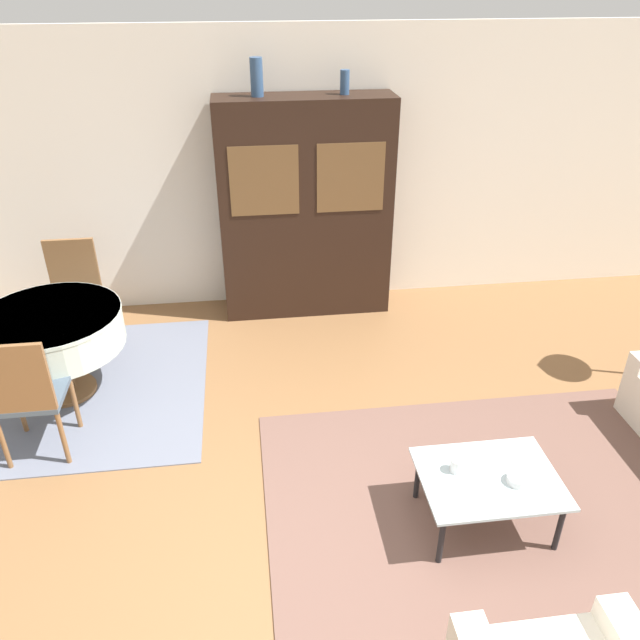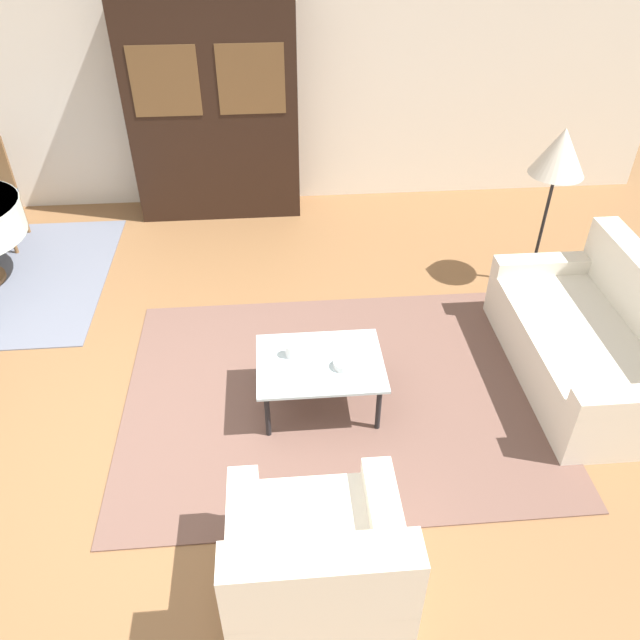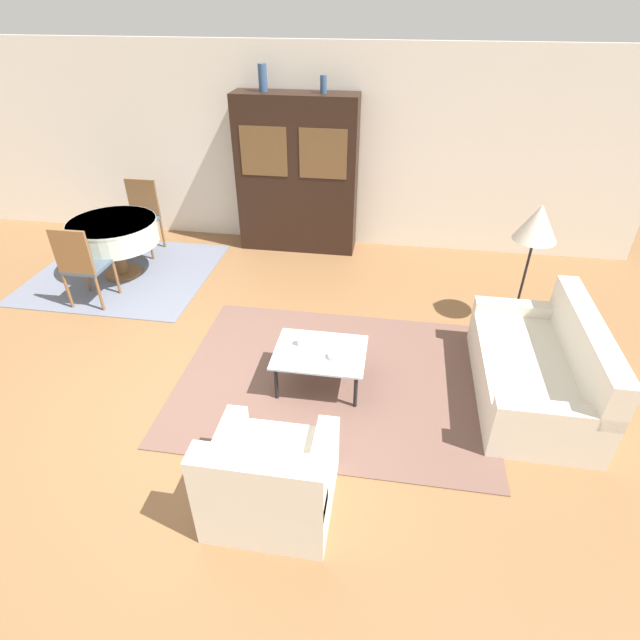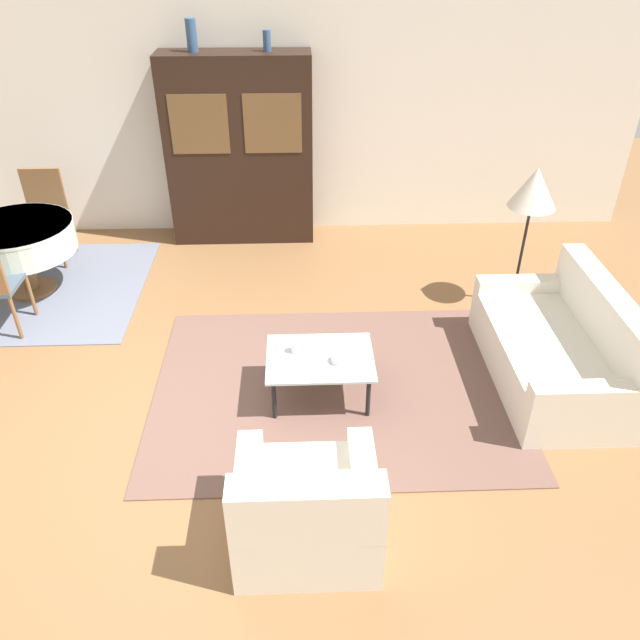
{
  "view_description": "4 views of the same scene",
  "coord_description": "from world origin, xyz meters",
  "px_view_note": "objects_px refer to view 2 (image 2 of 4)",
  "views": [
    {
      "loc": [
        -0.29,
        -2.39,
        3.15
      ],
      "look_at": [
        0.2,
        1.4,
        0.95
      ],
      "focal_mm": 35.0,
      "sensor_mm": 36.0,
      "label": 1
    },
    {
      "loc": [
        0.85,
        -2.85,
        3.16
      ],
      "look_at": [
        1.11,
        0.3,
        0.75
      ],
      "focal_mm": 35.0,
      "sensor_mm": 36.0,
      "label": 2
    },
    {
      "loc": [
        1.69,
        -3.36,
        3.22
      ],
      "look_at": [
        1.11,
        0.3,
        0.75
      ],
      "focal_mm": 28.0,
      "sensor_mm": 36.0,
      "label": 3
    },
    {
      "loc": [
        0.96,
        -3.67,
        3.38
      ],
      "look_at": [
        1.11,
        0.3,
        0.75
      ],
      "focal_mm": 35.0,
      "sensor_mm": 36.0,
      "label": 4
    }
  ],
  "objects_px": {
    "bowl": "(344,364)",
    "armchair": "(317,566)",
    "display_cabinet": "(214,112)",
    "couch": "(596,343)",
    "cup": "(291,351)",
    "floor_lamp": "(560,156)",
    "coffee_table": "(320,366)"
  },
  "relations": [
    {
      "from": "armchair",
      "to": "floor_lamp",
      "type": "bearing_deg",
      "value": 52.62
    },
    {
      "from": "armchair",
      "to": "bowl",
      "type": "height_order",
      "value": "armchair"
    },
    {
      "from": "cup",
      "to": "display_cabinet",
      "type": "bearing_deg",
      "value": 101.63
    },
    {
      "from": "coffee_table",
      "to": "cup",
      "type": "bearing_deg",
      "value": 157.49
    },
    {
      "from": "coffee_table",
      "to": "bowl",
      "type": "height_order",
      "value": "bowl"
    },
    {
      "from": "armchair",
      "to": "floor_lamp",
      "type": "distance_m",
      "value": 3.68
    },
    {
      "from": "armchair",
      "to": "display_cabinet",
      "type": "relative_size",
      "value": 0.41
    },
    {
      "from": "coffee_table",
      "to": "display_cabinet",
      "type": "distance_m",
      "value": 3.23
    },
    {
      "from": "display_cabinet",
      "to": "bowl",
      "type": "distance_m",
      "value": 3.32
    },
    {
      "from": "floor_lamp",
      "to": "bowl",
      "type": "xyz_separation_m",
      "value": [
        -1.88,
        -1.47,
        -0.78
      ]
    },
    {
      "from": "bowl",
      "to": "armchair",
      "type": "bearing_deg",
      "value": -101.93
    },
    {
      "from": "display_cabinet",
      "to": "cup",
      "type": "xyz_separation_m",
      "value": [
        0.61,
        -2.97,
        -0.62
      ]
    },
    {
      "from": "coffee_table",
      "to": "floor_lamp",
      "type": "xyz_separation_m",
      "value": [
        2.03,
        1.4,
        0.84
      ]
    },
    {
      "from": "coffee_table",
      "to": "floor_lamp",
      "type": "height_order",
      "value": "floor_lamp"
    },
    {
      "from": "armchair",
      "to": "cup",
      "type": "xyz_separation_m",
      "value": [
        -0.05,
        1.51,
        0.14
      ]
    },
    {
      "from": "couch",
      "to": "display_cabinet",
      "type": "relative_size",
      "value": 0.8
    },
    {
      "from": "armchair",
      "to": "coffee_table",
      "type": "height_order",
      "value": "armchair"
    },
    {
      "from": "armchair",
      "to": "display_cabinet",
      "type": "bearing_deg",
      "value": 98.44
    },
    {
      "from": "floor_lamp",
      "to": "cup",
      "type": "relative_size",
      "value": 15.24
    },
    {
      "from": "cup",
      "to": "bowl",
      "type": "bearing_deg",
      "value": -22.68
    },
    {
      "from": "armchair",
      "to": "floor_lamp",
      "type": "relative_size",
      "value": 0.62
    },
    {
      "from": "couch",
      "to": "floor_lamp",
      "type": "relative_size",
      "value": 1.2
    },
    {
      "from": "armchair",
      "to": "display_cabinet",
      "type": "height_order",
      "value": "display_cabinet"
    },
    {
      "from": "coffee_table",
      "to": "bowl",
      "type": "relative_size",
      "value": 6.1
    },
    {
      "from": "armchair",
      "to": "cup",
      "type": "height_order",
      "value": "armchair"
    },
    {
      "from": "display_cabinet",
      "to": "coffee_table",
      "type": "bearing_deg",
      "value": -75.31
    },
    {
      "from": "floor_lamp",
      "to": "bowl",
      "type": "bearing_deg",
      "value": -141.96
    },
    {
      "from": "bowl",
      "to": "display_cabinet",
      "type": "bearing_deg",
      "value": 107.02
    },
    {
      "from": "couch",
      "to": "floor_lamp",
      "type": "distance_m",
      "value": 1.54
    },
    {
      "from": "couch",
      "to": "cup",
      "type": "relative_size",
      "value": 18.23
    },
    {
      "from": "armchair",
      "to": "cup",
      "type": "distance_m",
      "value": 1.52
    },
    {
      "from": "floor_lamp",
      "to": "couch",
      "type": "bearing_deg",
      "value": -90.56
    }
  ]
}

